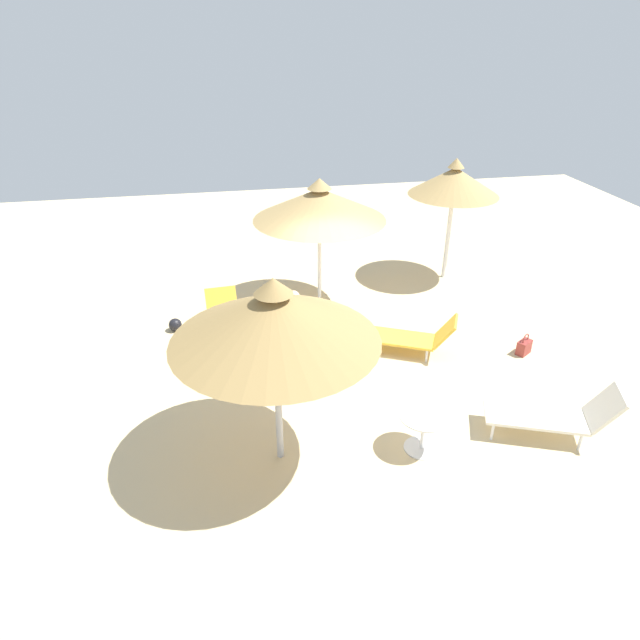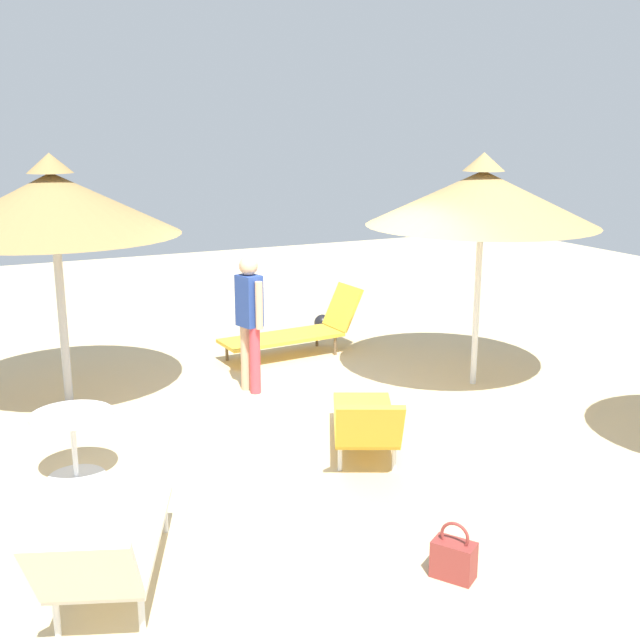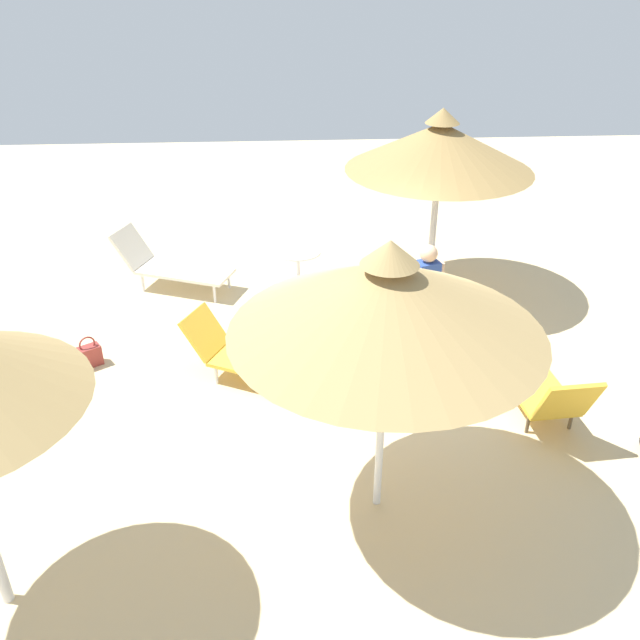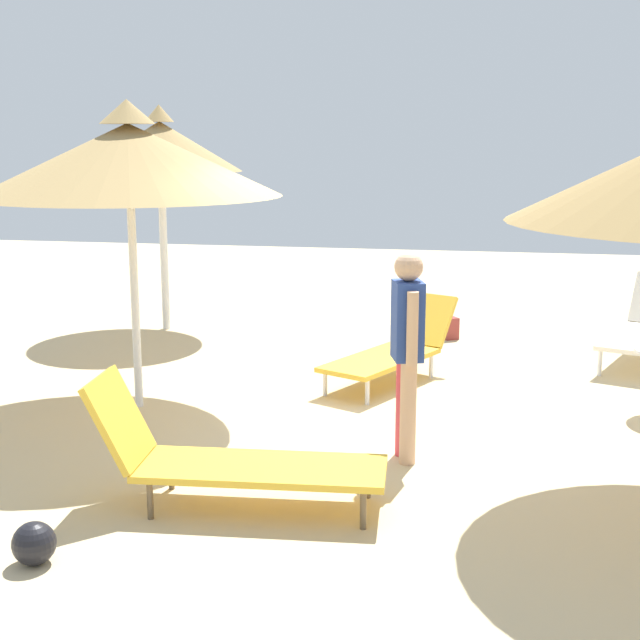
{
  "view_description": "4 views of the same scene",
  "coord_description": "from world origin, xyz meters",
  "px_view_note": "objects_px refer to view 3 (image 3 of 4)",
  "views": [
    {
      "loc": [
        2.29,
        8.86,
        5.73
      ],
      "look_at": [
        0.66,
        0.17,
        0.9
      ],
      "focal_mm": 31.07,
      "sensor_mm": 36.0,
      "label": 1
    },
    {
      "loc": [
        -7.33,
        3.64,
        3.18
      ],
      "look_at": [
        0.61,
        -0.17,
        0.96
      ],
      "focal_mm": 43.27,
      "sensor_mm": 36.0,
      "label": 2
    },
    {
      "loc": [
        -0.65,
        -7.29,
        5.05
      ],
      "look_at": [
        -0.22,
        -0.14,
        1.02
      ],
      "focal_mm": 38.44,
      "sensor_mm": 36.0,
      "label": 3
    },
    {
      "loc": [
        8.02,
        1.1,
        2.58
      ],
      "look_at": [
        0.32,
        -0.36,
        0.94
      ],
      "focal_mm": 50.12,
      "sensor_mm": 36.0,
      "label": 4
    }
  ],
  "objects_px": {
    "lounge_chair_center": "(249,356)",
    "parasol_umbrella_front": "(388,299)",
    "parasol_umbrella_back": "(440,147)",
    "side_table_round": "(298,262)",
    "handbag": "(89,355)",
    "lounge_chair_near_right": "(169,264)",
    "person_standing_edge": "(425,296)",
    "lounge_chair_near_left": "(537,382)"
  },
  "relations": [
    {
      "from": "lounge_chair_center",
      "to": "parasol_umbrella_front",
      "type": "bearing_deg",
      "value": -59.79
    },
    {
      "from": "parasol_umbrella_back",
      "to": "side_table_round",
      "type": "bearing_deg",
      "value": 173.6
    },
    {
      "from": "parasol_umbrella_back",
      "to": "handbag",
      "type": "xyz_separation_m",
      "value": [
        -4.98,
        -1.97,
        -2.19
      ]
    },
    {
      "from": "side_table_round",
      "to": "parasol_umbrella_back",
      "type": "bearing_deg",
      "value": -6.4
    },
    {
      "from": "lounge_chair_near_right",
      "to": "person_standing_edge",
      "type": "height_order",
      "value": "person_standing_edge"
    },
    {
      "from": "parasol_umbrella_back",
      "to": "lounge_chair_near_right",
      "type": "distance_m",
      "value": 4.63
    },
    {
      "from": "lounge_chair_center",
      "to": "handbag",
      "type": "bearing_deg",
      "value": 167.9
    },
    {
      "from": "handbag",
      "to": "side_table_round",
      "type": "xyz_separation_m",
      "value": [
        2.87,
        2.21,
        0.29
      ]
    },
    {
      "from": "parasol_umbrella_back",
      "to": "person_standing_edge",
      "type": "distance_m",
      "value": 2.56
    },
    {
      "from": "person_standing_edge",
      "to": "lounge_chair_center",
      "type": "bearing_deg",
      "value": -171.5
    },
    {
      "from": "parasol_umbrella_front",
      "to": "lounge_chair_near_left",
      "type": "height_order",
      "value": "parasol_umbrella_front"
    },
    {
      "from": "parasol_umbrella_back",
      "to": "handbag",
      "type": "height_order",
      "value": "parasol_umbrella_back"
    },
    {
      "from": "person_standing_edge",
      "to": "handbag",
      "type": "height_order",
      "value": "person_standing_edge"
    },
    {
      "from": "parasol_umbrella_back",
      "to": "lounge_chair_near_right",
      "type": "xyz_separation_m",
      "value": [
        -4.19,
        0.32,
        -1.93
      ]
    },
    {
      "from": "parasol_umbrella_back",
      "to": "side_table_round",
      "type": "xyz_separation_m",
      "value": [
        -2.11,
        0.24,
        -1.9
      ]
    },
    {
      "from": "lounge_chair_near_right",
      "to": "handbag",
      "type": "height_order",
      "value": "lounge_chair_near_right"
    },
    {
      "from": "parasol_umbrella_back",
      "to": "lounge_chair_center",
      "type": "height_order",
      "value": "parasol_umbrella_back"
    },
    {
      "from": "lounge_chair_center",
      "to": "side_table_round",
      "type": "relative_size",
      "value": 2.55
    },
    {
      "from": "lounge_chair_near_right",
      "to": "parasol_umbrella_front",
      "type": "bearing_deg",
      "value": -61.81
    },
    {
      "from": "lounge_chair_near_left",
      "to": "lounge_chair_near_right",
      "type": "bearing_deg",
      "value": 143.46
    },
    {
      "from": "lounge_chair_near_left",
      "to": "person_standing_edge",
      "type": "height_order",
      "value": "person_standing_edge"
    },
    {
      "from": "lounge_chair_near_left",
      "to": "person_standing_edge",
      "type": "xyz_separation_m",
      "value": [
        -1.17,
        1.17,
        0.59
      ]
    },
    {
      "from": "lounge_chair_near_left",
      "to": "side_table_round",
      "type": "bearing_deg",
      "value": 128.18
    },
    {
      "from": "lounge_chair_near_left",
      "to": "lounge_chair_near_right",
      "type": "relative_size",
      "value": 1.04
    },
    {
      "from": "person_standing_edge",
      "to": "side_table_round",
      "type": "xyz_separation_m",
      "value": [
        -1.58,
        2.33,
        -0.53
      ]
    },
    {
      "from": "handbag",
      "to": "person_standing_edge",
      "type": "bearing_deg",
      "value": -1.55
    },
    {
      "from": "lounge_chair_near_right",
      "to": "person_standing_edge",
      "type": "relative_size",
      "value": 1.19
    },
    {
      "from": "parasol_umbrella_front",
      "to": "side_table_round",
      "type": "bearing_deg",
      "value": 97.24
    },
    {
      "from": "handbag",
      "to": "lounge_chair_center",
      "type": "bearing_deg",
      "value": -12.1
    },
    {
      "from": "parasol_umbrella_back",
      "to": "parasol_umbrella_front",
      "type": "distance_m",
      "value": 4.97
    },
    {
      "from": "lounge_chair_near_left",
      "to": "side_table_round",
      "type": "relative_size",
      "value": 2.78
    },
    {
      "from": "parasol_umbrella_front",
      "to": "lounge_chair_near_right",
      "type": "xyz_separation_m",
      "value": [
        -2.72,
        5.07,
        -1.94
      ]
    },
    {
      "from": "side_table_round",
      "to": "person_standing_edge",
      "type": "bearing_deg",
      "value": -55.85
    },
    {
      "from": "lounge_chair_center",
      "to": "side_table_round",
      "type": "height_order",
      "value": "lounge_chair_center"
    },
    {
      "from": "parasol_umbrella_front",
      "to": "person_standing_edge",
      "type": "distance_m",
      "value": 3.14
    },
    {
      "from": "parasol_umbrella_back",
      "to": "lounge_chair_near_right",
      "type": "relative_size",
      "value": 1.45
    },
    {
      "from": "parasol_umbrella_back",
      "to": "side_table_round",
      "type": "height_order",
      "value": "parasol_umbrella_back"
    },
    {
      "from": "parasol_umbrella_back",
      "to": "handbag",
      "type": "bearing_deg",
      "value": -158.39
    },
    {
      "from": "parasol_umbrella_front",
      "to": "side_table_round",
      "type": "distance_m",
      "value": 5.37
    },
    {
      "from": "parasol_umbrella_front",
      "to": "handbag",
      "type": "distance_m",
      "value": 4.98
    },
    {
      "from": "handbag",
      "to": "side_table_round",
      "type": "relative_size",
      "value": 0.59
    },
    {
      "from": "handbag",
      "to": "side_table_round",
      "type": "distance_m",
      "value": 3.63
    }
  ]
}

